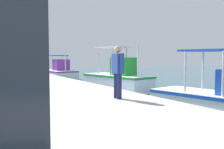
# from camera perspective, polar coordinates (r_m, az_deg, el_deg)

# --- Properties ---
(fishing_boat_nearest) EXTENTS (4.68, 2.38, 2.63)m
(fishing_boat_nearest) POSITION_cam_1_polar(r_m,az_deg,el_deg) (25.44, -11.55, 0.55)
(fishing_boat_nearest) COLOR white
(fishing_boat_nearest) RESTS_ON ground
(fishing_boat_second) EXTENTS (5.18, 2.66, 2.86)m
(fishing_boat_second) POSITION_cam_1_polar(r_m,az_deg,el_deg) (16.28, 1.29, -0.96)
(fishing_boat_second) COLOR white
(fishing_boat_second) RESTS_ON ground
(pelican) EXTENTS (0.97, 0.52, 0.82)m
(pelican) POSITION_cam_1_polar(r_m,az_deg,el_deg) (20.04, -15.94, 1.20)
(pelican) COLOR tan
(pelican) RESTS_ON quay_pier
(fisherman_standing) EXTENTS (0.61, 0.26, 1.67)m
(fisherman_standing) POSITION_cam_1_polar(r_m,az_deg,el_deg) (8.13, 1.27, 1.06)
(fisherman_standing) COLOR #1E234C
(fisherman_standing) RESTS_ON quay_pier
(mooring_bollard_nearest) EXTENTS (0.25, 0.25, 0.51)m
(mooring_bollard_nearest) POSITION_cam_1_polar(r_m,az_deg,el_deg) (23.87, -17.29, 1.26)
(mooring_bollard_nearest) COLOR #333338
(mooring_bollard_nearest) RESTS_ON quay_pier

